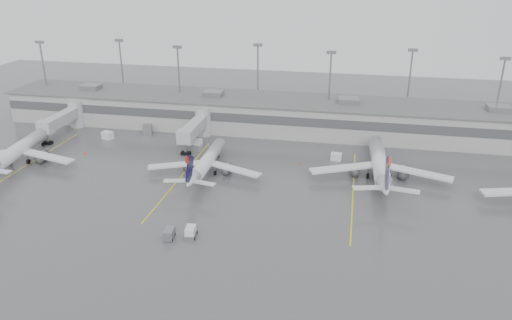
% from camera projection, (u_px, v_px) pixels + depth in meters
% --- Properties ---
extents(ground, '(260.00, 260.00, 0.00)m').
position_uv_depth(ground, '(236.00, 247.00, 77.77)').
color(ground, '#504F52').
rests_on(ground, ground).
extents(terminal, '(152.00, 17.00, 9.45)m').
position_uv_depth(terminal, '(288.00, 115.00, 128.80)').
color(terminal, '#9F9F9A').
rests_on(terminal, ground).
extents(light_masts, '(142.40, 8.00, 20.60)m').
position_uv_depth(light_masts, '(292.00, 80.00, 131.07)').
color(light_masts, gray).
rests_on(light_masts, ground).
extents(jet_bridge_left, '(4.00, 17.20, 7.00)m').
position_uv_depth(jet_bridge_left, '(68.00, 117.00, 128.02)').
color(jet_bridge_left, '#ACAFB2').
rests_on(jet_bridge_left, ground).
extents(jet_bridge_right, '(4.00, 17.20, 7.00)m').
position_uv_depth(jet_bridge_right, '(198.00, 126.00, 121.57)').
color(jet_bridge_right, '#ACAFB2').
rests_on(jet_bridge_right, ground).
extents(stand_markings, '(105.25, 40.00, 0.01)m').
position_uv_depth(stand_markings, '(264.00, 184.00, 99.54)').
color(stand_markings, yellow).
rests_on(stand_markings, ground).
extents(jet_far_left, '(26.96, 30.38, 9.85)m').
position_uv_depth(jet_far_left, '(18.00, 150.00, 108.67)').
color(jet_far_left, silver).
rests_on(jet_far_left, ground).
extents(jet_mid_left, '(24.19, 27.10, 8.77)m').
position_uv_depth(jet_mid_left, '(207.00, 161.00, 103.29)').
color(jet_mid_left, silver).
rests_on(jet_mid_left, ground).
extents(jet_mid_right, '(28.43, 31.91, 10.32)m').
position_uv_depth(jet_mid_right, '(380.00, 163.00, 101.05)').
color(jet_mid_right, silver).
rests_on(jet_mid_right, ground).
extents(baggage_tug, '(2.06, 2.92, 1.77)m').
position_uv_depth(baggage_tug, '(191.00, 233.00, 80.49)').
color(baggage_tug, white).
rests_on(baggage_tug, ground).
extents(baggage_cart, '(1.74, 2.70, 1.64)m').
position_uv_depth(baggage_cart, '(169.00, 234.00, 79.93)').
color(baggage_cart, slate).
rests_on(baggage_cart, ground).
extents(gse_uld_a, '(3.07, 2.52, 1.87)m').
position_uv_depth(gse_uld_a, '(108.00, 135.00, 123.79)').
color(gse_uld_a, white).
rests_on(gse_uld_a, ground).
extents(gse_uld_b, '(2.39, 1.82, 1.53)m').
position_uv_depth(gse_uld_b, '(197.00, 142.00, 119.97)').
color(gse_uld_b, white).
rests_on(gse_uld_b, ground).
extents(gse_uld_c, '(2.48, 1.80, 1.65)m').
position_uv_depth(gse_uld_c, '(336.00, 157.00, 110.85)').
color(gse_uld_c, white).
rests_on(gse_uld_c, ground).
extents(gse_loader, '(3.28, 3.99, 2.15)m').
position_uv_depth(gse_loader, '(147.00, 130.00, 127.39)').
color(gse_loader, slate).
rests_on(gse_loader, ground).
extents(cone_a, '(0.42, 0.42, 0.66)m').
position_uv_depth(cone_a, '(84.00, 153.00, 114.36)').
color(cone_a, '#F94405').
rests_on(cone_a, ground).
extents(cone_b, '(0.47, 0.47, 0.75)m').
position_uv_depth(cone_b, '(215.00, 153.00, 113.88)').
color(cone_b, '#F94405').
rests_on(cone_b, ground).
extents(cone_c, '(0.40, 0.40, 0.64)m').
position_uv_depth(cone_c, '(300.00, 163.00, 108.85)').
color(cone_c, '#F94405').
rests_on(cone_c, ground).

